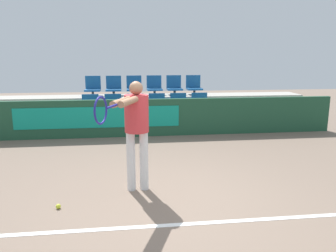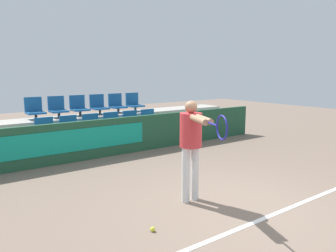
{
  "view_description": "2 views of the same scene",
  "coord_description": "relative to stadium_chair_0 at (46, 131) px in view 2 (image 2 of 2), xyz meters",
  "views": [
    {
      "loc": [
        -0.5,
        -4.12,
        2.01
      ],
      "look_at": [
        0.25,
        1.97,
        0.7
      ],
      "focal_mm": 35.0,
      "sensor_mm": 36.0,
      "label": 1
    },
    {
      "loc": [
        -3.71,
        -3.31,
        2.11
      ],
      "look_at": [
        0.05,
        1.83,
        1.05
      ],
      "focal_mm": 35.0,
      "sensor_mm": 36.0,
      "label": 2
    }
  ],
  "objects": [
    {
      "name": "stadium_chair_2",
      "position": [
        1.2,
        0.0,
        0.0
      ],
      "size": [
        0.44,
        0.45,
        0.57
      ],
      "color": "#333333",
      "rests_on": "bleacher_tier_front"
    },
    {
      "name": "tennis_ball",
      "position": [
        0.04,
        -4.63,
        -0.65
      ],
      "size": [
        0.07,
        0.07,
        0.07
      ],
      "color": "#CCDB33",
      "rests_on": "ground"
    },
    {
      "name": "stadium_chair_9",
      "position": [
        1.8,
        0.91,
        0.44
      ],
      "size": [
        0.44,
        0.45,
        0.57
      ],
      "color": "#333333",
      "rests_on": "bleacher_tier_middle"
    },
    {
      "name": "ground_plane",
      "position": [
        1.5,
        -4.74,
        -0.69
      ],
      "size": [
        30.0,
        30.0,
        0.0
      ],
      "primitive_type": "plane",
      "color": "#7A6656"
    },
    {
      "name": "stadium_chair_10",
      "position": [
        2.4,
        0.91,
        0.44
      ],
      "size": [
        0.44,
        0.45,
        0.57
      ],
      "color": "#333333",
      "rests_on": "bleacher_tier_middle"
    },
    {
      "name": "stadium_chair_4",
      "position": [
        2.4,
        0.0,
        0.0
      ],
      "size": [
        0.44,
        0.45,
        0.57
      ],
      "color": "#333333",
      "rests_on": "bleacher_tier_front"
    },
    {
      "name": "stadium_chair_6",
      "position": [
        0.0,
        0.91,
        0.44
      ],
      "size": [
        0.44,
        0.45,
        0.57
      ],
      "color": "#333333",
      "rests_on": "bleacher_tier_middle"
    },
    {
      "name": "stadium_chair_0",
      "position": [
        0.0,
        0.0,
        0.0
      ],
      "size": [
        0.44,
        0.45,
        0.57
      ],
      "color": "#333333",
      "rests_on": "bleacher_tier_front"
    },
    {
      "name": "tennis_player",
      "position": [
        1.1,
        -4.16,
        0.36
      ],
      "size": [
        0.67,
        1.43,
        1.66
      ],
      "rotation": [
        0.0,
        0.0,
        -0.37
      ],
      "color": "silver",
      "rests_on": "ground"
    },
    {
      "name": "stadium_chair_8",
      "position": [
        1.2,
        0.91,
        0.44
      ],
      "size": [
        0.44,
        0.45,
        0.57
      ],
      "color": "#333333",
      "rests_on": "bleacher_tier_middle"
    },
    {
      "name": "court_baseline",
      "position": [
        1.5,
        -5.26,
        -0.68
      ],
      "size": [
        5.45,
        0.08,
        0.01
      ],
      "color": "white",
      "rests_on": "ground"
    },
    {
      "name": "bleacher_tier_middle",
      "position": [
        1.5,
        0.78,
        -0.25
      ],
      "size": [
        9.43,
        0.91,
        0.88
      ],
      "color": "#ADA89E",
      "rests_on": "ground"
    },
    {
      "name": "stadium_chair_11",
      "position": [
        3.0,
        0.91,
        0.44
      ],
      "size": [
        0.44,
        0.45,
        0.57
      ],
      "color": "#333333",
      "rests_on": "bleacher_tier_middle"
    },
    {
      "name": "stadium_chair_7",
      "position": [
        0.6,
        0.91,
        0.44
      ],
      "size": [
        0.44,
        0.45,
        0.57
      ],
      "color": "#333333",
      "rests_on": "bleacher_tier_middle"
    },
    {
      "name": "bleacher_tier_front",
      "position": [
        1.5,
        -0.12,
        -0.47
      ],
      "size": [
        9.43,
        0.91,
        0.44
      ],
      "color": "#ADA89E",
      "rests_on": "ground"
    },
    {
      "name": "barrier_wall",
      "position": [
        1.47,
        -0.66,
        -0.21
      ],
      "size": [
        9.83,
        0.14,
        0.95
      ],
      "color": "#1E4C33",
      "rests_on": "ground"
    },
    {
      "name": "stadium_chair_1",
      "position": [
        0.6,
        0.0,
        0.0
      ],
      "size": [
        0.44,
        0.45,
        0.57
      ],
      "color": "#333333",
      "rests_on": "bleacher_tier_front"
    },
    {
      "name": "stadium_chair_3",
      "position": [
        1.8,
        0.0,
        0.0
      ],
      "size": [
        0.44,
        0.45,
        0.57
      ],
      "color": "#333333",
      "rests_on": "bleacher_tier_front"
    },
    {
      "name": "stadium_chair_5",
      "position": [
        3.0,
        0.0,
        0.0
      ],
      "size": [
        0.44,
        0.45,
        0.57
      ],
      "color": "#333333",
      "rests_on": "bleacher_tier_front"
    }
  ]
}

